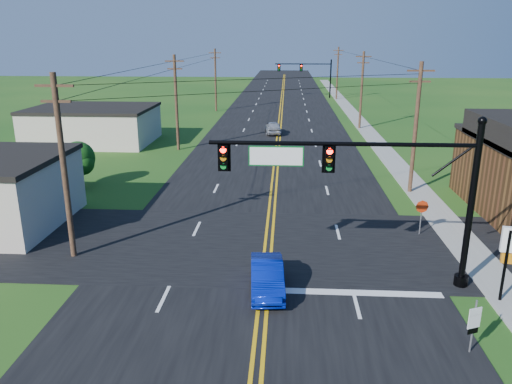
# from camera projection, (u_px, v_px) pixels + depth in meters

# --- Properties ---
(road_main) EXTENTS (16.00, 220.00, 0.04)m
(road_main) POSITION_uv_depth(u_px,v_px,m) (278.00, 125.00, 62.56)
(road_main) COLOR black
(road_main) RESTS_ON ground
(road_cross) EXTENTS (70.00, 10.00, 0.04)m
(road_cross) POSITION_uv_depth(u_px,v_px,m) (265.00, 245.00, 26.32)
(road_cross) COLOR black
(road_cross) RESTS_ON ground
(sidewalk) EXTENTS (2.00, 160.00, 0.08)m
(sidewalk) POSITION_uv_depth(u_px,v_px,m) (376.00, 142.00, 52.41)
(sidewalk) COLOR gray
(sidewalk) RESTS_ON ground
(signal_mast_main) EXTENTS (11.30, 0.60, 7.48)m
(signal_mast_main) POSITION_uv_depth(u_px,v_px,m) (365.00, 181.00, 20.86)
(signal_mast_main) COLOR black
(signal_mast_main) RESTS_ON ground
(signal_mast_far) EXTENTS (10.98, 0.60, 7.48)m
(signal_mast_far) POSITION_uv_depth(u_px,v_px,m) (306.00, 72.00, 89.56)
(signal_mast_far) COLOR black
(signal_mast_far) RESTS_ON ground
(cream_bldg_far) EXTENTS (12.20, 9.20, 3.70)m
(cream_bldg_far) POSITION_uv_depth(u_px,v_px,m) (93.00, 125.00, 51.68)
(cream_bldg_far) COLOR beige
(cream_bldg_far) RESTS_ON ground
(utility_pole_left_a) EXTENTS (1.80, 0.28, 9.00)m
(utility_pole_left_a) POSITION_uv_depth(u_px,v_px,m) (63.00, 165.00, 23.58)
(utility_pole_left_a) COLOR #321E17
(utility_pole_left_a) RESTS_ON ground
(utility_pole_left_b) EXTENTS (1.80, 0.28, 9.00)m
(utility_pole_left_b) POSITION_uv_depth(u_px,v_px,m) (176.00, 101.00, 47.42)
(utility_pole_left_b) COLOR #321E17
(utility_pole_left_b) RESTS_ON ground
(utility_pole_left_c) EXTENTS (1.80, 0.28, 9.00)m
(utility_pole_left_c) POSITION_uv_depth(u_px,v_px,m) (216.00, 79.00, 73.16)
(utility_pole_left_c) COLOR #321E17
(utility_pole_left_c) RESTS_ON ground
(utility_pole_right_a) EXTENTS (1.80, 0.28, 9.00)m
(utility_pole_right_a) POSITION_uv_depth(u_px,v_px,m) (416.00, 126.00, 33.90)
(utility_pole_right_a) COLOR #321E17
(utility_pole_right_a) RESTS_ON ground
(utility_pole_right_b) EXTENTS (1.80, 0.28, 9.00)m
(utility_pole_right_b) POSITION_uv_depth(u_px,v_px,m) (362.00, 89.00, 58.69)
(utility_pole_right_b) COLOR #321E17
(utility_pole_right_b) RESTS_ON ground
(utility_pole_right_c) EXTENTS (1.80, 0.28, 9.00)m
(utility_pole_right_c) POSITION_uv_depth(u_px,v_px,m) (337.00, 72.00, 87.29)
(utility_pole_right_c) COLOR #321E17
(utility_pole_right_c) RESTS_ON ground
(tree_right_back) EXTENTS (3.00, 3.00, 4.10)m
(tree_right_back) POSITION_uv_depth(u_px,v_px,m) (483.00, 146.00, 37.98)
(tree_right_back) COLOR #321E17
(tree_right_back) RESTS_ON ground
(tree_left) EXTENTS (2.40, 2.40, 3.37)m
(tree_left) POSITION_uv_depth(u_px,v_px,m) (78.00, 158.00, 36.04)
(tree_left) COLOR #321E17
(tree_left) RESTS_ON ground
(blue_car) EXTENTS (1.67, 4.02, 1.30)m
(blue_car) POSITION_uv_depth(u_px,v_px,m) (267.00, 277.00, 21.35)
(blue_car) COLOR #071BA2
(blue_car) RESTS_ON ground
(distant_car) EXTENTS (2.06, 4.34, 1.43)m
(distant_car) POSITION_uv_depth(u_px,v_px,m) (273.00, 128.00, 56.53)
(distant_car) COLOR #B0B0B5
(distant_car) RESTS_ON ground
(route_sign) EXTENTS (0.48, 0.22, 2.04)m
(route_sign) POSITION_uv_depth(u_px,v_px,m) (474.00, 323.00, 16.96)
(route_sign) COLOR slate
(route_sign) RESTS_ON ground
(stop_sign) EXTENTS (0.71, 0.11, 2.01)m
(stop_sign) POSITION_uv_depth(u_px,v_px,m) (422.00, 210.00, 27.29)
(stop_sign) COLOR slate
(stop_sign) RESTS_ON ground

